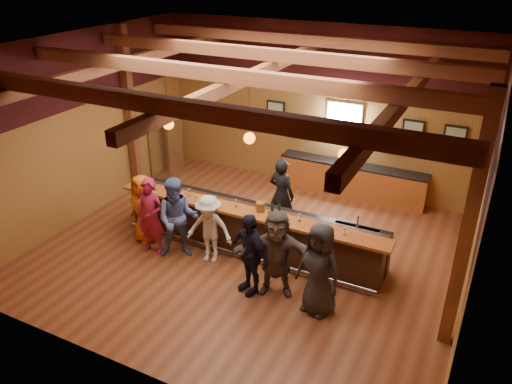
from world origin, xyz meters
TOP-DOWN VIEW (x-y plane):
  - room at (0.00, 0.06)m, footprint 9.04×9.00m
  - bar_counter at (0.02, 0.15)m, footprint 6.30×1.07m
  - back_bar_cabinet at (1.20, 3.72)m, footprint 4.00×0.52m
  - window at (0.80, 3.95)m, footprint 0.95×0.09m
  - framed_pictures at (1.67, 3.94)m, footprint 5.35×0.05m
  - wine_shelves at (0.80, 3.88)m, footprint 3.00×0.18m
  - pendant_lights at (0.00, 0.00)m, footprint 4.24×0.24m
  - stainless_fridge at (-4.10, 2.60)m, footprint 0.70×0.70m
  - customer_orange at (-2.41, -0.65)m, footprint 0.92×0.75m
  - customer_redvest at (-1.93, -0.98)m, footprint 0.69×0.48m
  - customer_denim at (-1.31, -0.85)m, footprint 1.13×1.05m
  - customer_white at (-0.61, -0.71)m, footprint 1.10×0.76m
  - customer_navy at (0.65, -1.29)m, footprint 1.10×0.81m
  - customer_brown at (1.14, -1.10)m, footprint 1.76×1.02m
  - customer_dark at (2.06, -1.25)m, footprint 1.02×0.79m
  - bartender at (0.20, 1.25)m, footprint 0.73×0.54m
  - ice_bucket at (0.28, -0.05)m, footprint 0.19×0.19m
  - bottle_a at (0.57, -0.08)m, footprint 0.07×0.07m
  - bottle_b at (0.71, -0.02)m, footprint 0.07×0.07m
  - glass_a at (-2.38, -0.22)m, footprint 0.08×0.08m
  - glass_b at (-1.93, -0.14)m, footprint 0.07×0.07m
  - glass_c at (-1.48, -0.13)m, footprint 0.09×0.09m
  - glass_d at (-1.20, -0.30)m, footprint 0.08×0.08m
  - glass_e at (-0.29, -0.10)m, footprint 0.08×0.08m
  - glass_f at (0.58, -0.22)m, footprint 0.08×0.08m
  - glass_g at (1.19, -0.08)m, footprint 0.08×0.08m
  - glass_h at (2.20, -0.20)m, footprint 0.08×0.08m

SIDE VIEW (x-z plane):
  - back_bar_cabinet at x=1.20m, z-range 0.00..0.95m
  - bar_counter at x=0.02m, z-range -0.03..1.08m
  - customer_white at x=-0.61m, z-range 0.00..1.56m
  - customer_orange at x=-2.41m, z-range 0.00..1.64m
  - customer_navy at x=0.65m, z-range 0.00..1.73m
  - customer_redvest at x=-1.93m, z-range 0.00..1.78m
  - stainless_fridge at x=-4.10m, z-range 0.00..1.80m
  - customer_brown at x=1.14m, z-range 0.00..1.81m
  - bartender at x=0.20m, z-range 0.00..1.82m
  - customer_dark at x=2.06m, z-range 0.00..1.84m
  - customer_denim at x=-1.31m, z-range 0.00..1.86m
  - ice_bucket at x=0.28m, z-range 1.11..1.32m
  - glass_b at x=-1.93m, z-range 1.14..1.31m
  - bottle_b at x=0.71m, z-range 1.08..1.39m
  - glass_f at x=0.58m, z-range 1.15..1.32m
  - glass_a at x=-2.38m, z-range 1.15..1.33m
  - glass_d at x=-1.20m, z-range 1.15..1.33m
  - glass_e at x=-0.29m, z-range 1.15..1.33m
  - bottle_a at x=0.57m, z-range 1.07..1.41m
  - glass_g at x=1.19m, z-range 1.15..1.34m
  - glass_h at x=2.20m, z-range 1.15..1.34m
  - glass_c at x=-1.48m, z-range 1.15..1.35m
  - wine_shelves at x=0.80m, z-range 1.47..1.77m
  - window at x=0.80m, z-range 1.57..2.52m
  - framed_pictures at x=1.67m, z-range 1.88..2.33m
  - pendant_lights at x=0.00m, z-range 2.02..3.39m
  - room at x=0.00m, z-range 0.95..5.47m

